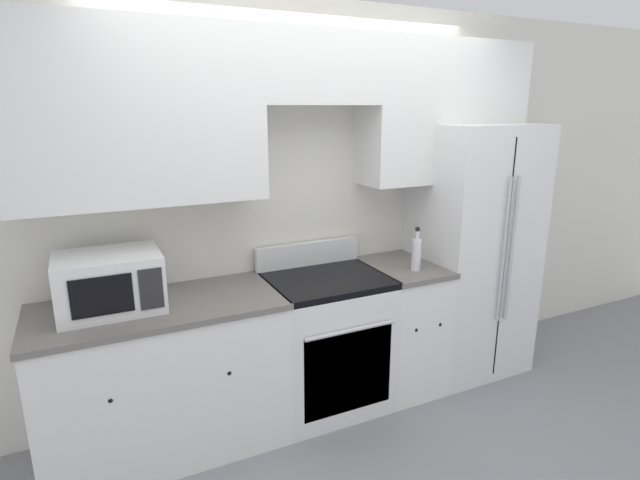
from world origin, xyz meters
The scene contains 8 objects.
ground_plane centered at (0.00, 0.00, 0.00)m, with size 12.00×12.00×0.00m, color gray.
wall_back centered at (0.00, 0.58, 1.57)m, with size 8.00×0.39×2.60m.
lower_cabinets_left centered at (-0.99, 0.31, 0.45)m, with size 1.34×0.64×0.90m.
lower_cabinets_right centered at (0.63, 0.31, 0.45)m, with size 0.45×0.64×0.90m.
oven_range centered at (0.05, 0.31, 0.45)m, with size 0.75×0.65×1.06m.
refrigerator centered at (1.25, 0.37, 0.92)m, with size 0.80×0.77×1.83m.
microwave centered at (-1.22, 0.35, 1.05)m, with size 0.52×0.41×0.31m.
bottle centered at (0.64, 0.18, 1.01)m, with size 0.06×0.06×0.29m.
Camera 1 is at (-1.30, -2.37, 1.94)m, focal length 28.00 mm.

